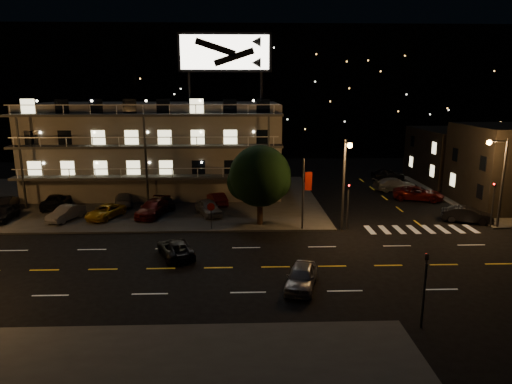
{
  "coord_description": "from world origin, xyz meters",
  "views": [
    {
      "loc": [
        -0.42,
        -29.9,
        12.33
      ],
      "look_at": [
        0.91,
        8.0,
        3.57
      ],
      "focal_mm": 32.0,
      "sensor_mm": 36.0,
      "label": 1
    }
  ],
  "objects_px": {
    "lot_car_2": "(105,212)",
    "side_car_0": "(467,215)",
    "road_car_west": "(176,248)",
    "tree": "(259,178)",
    "lot_car_4": "(208,207)",
    "lot_car_7": "(124,199)",
    "road_car_east": "(301,277)"
  },
  "relations": [
    {
      "from": "side_car_0",
      "to": "road_car_west",
      "type": "xyz_separation_m",
      "value": [
        -25.93,
        -7.84,
        -0.11
      ]
    },
    {
      "from": "tree",
      "to": "road_car_west",
      "type": "distance_m",
      "value": 10.68
    },
    {
      "from": "side_car_0",
      "to": "road_car_east",
      "type": "bearing_deg",
      "value": 149.67
    },
    {
      "from": "lot_car_2",
      "to": "side_car_0",
      "type": "relative_size",
      "value": 1.0
    },
    {
      "from": "lot_car_2",
      "to": "road_car_west",
      "type": "bearing_deg",
      "value": -30.6
    },
    {
      "from": "lot_car_2",
      "to": "lot_car_7",
      "type": "height_order",
      "value": "lot_car_7"
    },
    {
      "from": "tree",
      "to": "lot_car_2",
      "type": "relative_size",
      "value": 1.62
    },
    {
      "from": "lot_car_4",
      "to": "lot_car_7",
      "type": "distance_m",
      "value": 10.02
    },
    {
      "from": "lot_car_2",
      "to": "side_car_0",
      "type": "height_order",
      "value": "side_car_0"
    },
    {
      "from": "lot_car_4",
      "to": "road_car_west",
      "type": "bearing_deg",
      "value": -121.43
    },
    {
      "from": "lot_car_7",
      "to": "lot_car_2",
      "type": "bearing_deg",
      "value": 69.52
    },
    {
      "from": "tree",
      "to": "road_car_west",
      "type": "bearing_deg",
      "value": -131.06
    },
    {
      "from": "lot_car_4",
      "to": "road_car_west",
      "type": "relative_size",
      "value": 0.95
    },
    {
      "from": "lot_car_4",
      "to": "side_car_0",
      "type": "height_order",
      "value": "lot_car_4"
    },
    {
      "from": "side_car_0",
      "to": "road_car_west",
      "type": "relative_size",
      "value": 0.99
    },
    {
      "from": "lot_car_4",
      "to": "lot_car_7",
      "type": "relative_size",
      "value": 0.95
    },
    {
      "from": "road_car_west",
      "to": "lot_car_4",
      "type": "bearing_deg",
      "value": -120.57
    },
    {
      "from": "side_car_0",
      "to": "road_car_west",
      "type": "bearing_deg",
      "value": 128.34
    },
    {
      "from": "road_car_west",
      "to": "lot_car_2",
      "type": "bearing_deg",
      "value": -72.75
    },
    {
      "from": "lot_car_4",
      "to": "lot_car_7",
      "type": "xyz_separation_m",
      "value": [
        -9.17,
        4.02,
        -0.08
      ]
    },
    {
      "from": "tree",
      "to": "side_car_0",
      "type": "height_order",
      "value": "tree"
    },
    {
      "from": "tree",
      "to": "lot_car_2",
      "type": "distance_m",
      "value": 15.21
    },
    {
      "from": "lot_car_4",
      "to": "lot_car_7",
      "type": "height_order",
      "value": "lot_car_4"
    },
    {
      "from": "tree",
      "to": "lot_car_7",
      "type": "bearing_deg",
      "value": 152.49
    },
    {
      "from": "lot_car_2",
      "to": "road_car_west",
      "type": "distance_m",
      "value": 12.78
    },
    {
      "from": "lot_car_7",
      "to": "lot_car_4",
      "type": "bearing_deg",
      "value": 142.34
    },
    {
      "from": "lot_car_4",
      "to": "road_car_east",
      "type": "height_order",
      "value": "lot_car_4"
    },
    {
      "from": "lot_car_2",
      "to": "road_car_west",
      "type": "xyz_separation_m",
      "value": [
        8.0,
        -9.97,
        -0.14
      ]
    },
    {
      "from": "side_car_0",
      "to": "road_car_east",
      "type": "relative_size",
      "value": 1.05
    },
    {
      "from": "lot_car_2",
      "to": "road_car_west",
      "type": "height_order",
      "value": "lot_car_2"
    },
    {
      "from": "lot_car_7",
      "to": "side_car_0",
      "type": "height_order",
      "value": "side_car_0"
    },
    {
      "from": "lot_car_4",
      "to": "road_car_west",
      "type": "xyz_separation_m",
      "value": [
        -1.73,
        -10.8,
        -0.25
      ]
    }
  ]
}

